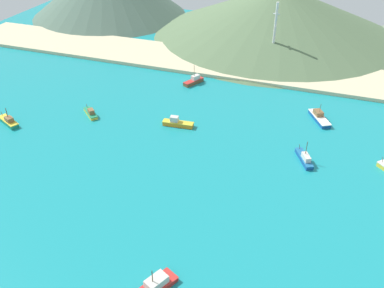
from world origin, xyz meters
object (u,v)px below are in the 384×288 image
(fishing_boat_6, at_px, (319,117))
(fishing_boat_4, at_px, (194,81))
(fishing_boat_0, at_px, (305,158))
(fishing_boat_9, at_px, (9,121))
(fishing_boat_1, at_px, (91,113))
(fishing_boat_7, at_px, (177,123))
(fishing_boat_3, at_px, (153,288))
(radio_tower, at_px, (274,34))

(fishing_boat_6, bearing_deg, fishing_boat_4, 165.42)
(fishing_boat_0, bearing_deg, fishing_boat_9, -173.15)
(fishing_boat_1, xyz_separation_m, fishing_boat_7, (26.55, 2.94, 0.17))
(fishing_boat_3, bearing_deg, fishing_boat_1, 130.18)
(fishing_boat_4, bearing_deg, fishing_boat_7, -79.98)
(fishing_boat_4, distance_m, radio_tower, 35.31)
(fishing_boat_6, height_order, radio_tower, radio_tower)
(fishing_boat_4, bearing_deg, fishing_boat_0, -39.16)
(fishing_boat_4, height_order, fishing_boat_6, fishing_boat_4)
(fishing_boat_0, distance_m, fishing_boat_6, 22.59)
(fishing_boat_0, height_order, fishing_boat_1, fishing_boat_0)
(fishing_boat_9, bearing_deg, fishing_boat_0, 6.85)
(fishing_boat_4, bearing_deg, fishing_boat_6, -14.58)
(fishing_boat_4, distance_m, fishing_boat_6, 44.14)
(fishing_boat_1, height_order, fishing_boat_7, fishing_boat_7)
(fishing_boat_4, bearing_deg, fishing_boat_1, -124.72)
(fishing_boat_0, bearing_deg, fishing_boat_7, 171.43)
(fishing_boat_0, xyz_separation_m, fishing_boat_3, (-19.83, -48.46, 0.00))
(fishing_boat_7, bearing_deg, fishing_boat_3, -72.97)
(fishing_boat_0, height_order, fishing_boat_4, fishing_boat_4)
(fishing_boat_6, distance_m, fishing_boat_7, 41.42)
(fishing_boat_7, bearing_deg, fishing_boat_9, -161.52)
(fishing_boat_4, xyz_separation_m, fishing_boat_7, (4.98, -28.18, -0.07))
(fishing_boat_1, relative_size, fishing_boat_4, 0.87)
(fishing_boat_9, bearing_deg, fishing_boat_3, -31.65)
(fishing_boat_3, relative_size, radio_tower, 0.46)
(fishing_boat_9, xyz_separation_m, radio_tower, (62.70, 69.34, 10.77))
(fishing_boat_0, distance_m, fishing_boat_9, 82.97)
(fishing_boat_0, distance_m, fishing_boat_3, 52.36)
(radio_tower, bearing_deg, fishing_boat_9, -132.12)
(fishing_boat_3, height_order, fishing_boat_4, fishing_boat_4)
(fishing_boat_6, relative_size, fishing_boat_9, 1.16)
(fishing_boat_7, xyz_separation_m, fishing_boat_9, (-46.03, -15.38, -0.05))
(fishing_boat_1, bearing_deg, fishing_boat_6, 17.29)
(fishing_boat_1, relative_size, fishing_boat_9, 0.80)
(fishing_boat_3, xyz_separation_m, fishing_boat_6, (21.22, 71.01, -0.03))
(fishing_boat_3, relative_size, fishing_boat_6, 1.04)
(fishing_boat_7, distance_m, radio_tower, 57.49)
(fishing_boat_3, distance_m, fishing_boat_9, 73.48)
(fishing_boat_1, height_order, fishing_boat_4, fishing_boat_4)
(fishing_boat_4, bearing_deg, fishing_boat_3, -75.33)
(fishing_boat_7, height_order, radio_tower, radio_tower)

